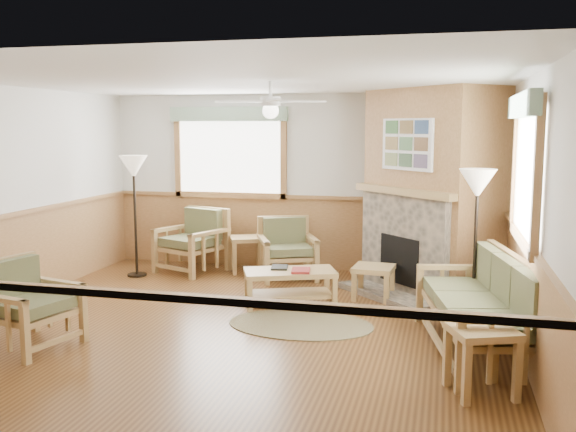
% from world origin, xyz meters
% --- Properties ---
extents(floor, '(6.00, 6.00, 0.01)m').
position_xyz_m(floor, '(0.00, 0.00, -0.01)').
color(floor, brown).
rests_on(floor, ground).
extents(ceiling, '(6.00, 6.00, 0.01)m').
position_xyz_m(ceiling, '(0.00, 0.00, 2.70)').
color(ceiling, white).
rests_on(ceiling, floor).
extents(wall_back, '(6.00, 0.02, 2.70)m').
position_xyz_m(wall_back, '(0.00, 3.00, 1.35)').
color(wall_back, silver).
rests_on(wall_back, floor).
extents(wall_front, '(6.00, 0.02, 2.70)m').
position_xyz_m(wall_front, '(0.00, -3.00, 1.35)').
color(wall_front, silver).
rests_on(wall_front, floor).
extents(wall_left, '(0.02, 6.00, 2.70)m').
position_xyz_m(wall_left, '(-3.00, 0.00, 1.35)').
color(wall_left, silver).
rests_on(wall_left, floor).
extents(wall_right, '(0.02, 6.00, 2.70)m').
position_xyz_m(wall_right, '(3.00, 0.00, 1.35)').
color(wall_right, silver).
rests_on(wall_right, floor).
extents(wainscot, '(6.00, 6.00, 1.10)m').
position_xyz_m(wainscot, '(0.00, 0.00, 0.55)').
color(wainscot, '#9C6E40').
rests_on(wainscot, floor).
extents(fireplace, '(3.11, 3.11, 2.70)m').
position_xyz_m(fireplace, '(2.05, 2.05, 1.35)').
color(fireplace, '#9C6E40').
rests_on(fireplace, floor).
extents(window_back, '(1.90, 0.16, 1.50)m').
position_xyz_m(window_back, '(-1.10, 2.96, 2.53)').
color(window_back, white).
rests_on(window_back, wall_back).
extents(window_right, '(0.16, 1.90, 1.50)m').
position_xyz_m(window_right, '(2.96, -0.20, 2.53)').
color(window_right, white).
rests_on(window_right, wall_right).
extents(ceiling_fan, '(1.59, 1.59, 0.36)m').
position_xyz_m(ceiling_fan, '(0.30, 0.30, 2.66)').
color(ceiling_fan, white).
rests_on(ceiling_fan, ceiling).
extents(sofa, '(2.20, 1.25, 0.95)m').
position_xyz_m(sofa, '(2.55, -0.30, 0.48)').
color(sofa, '#A9864F').
rests_on(sofa, floor).
extents(armchair_back_left, '(1.11, 1.11, 0.96)m').
position_xyz_m(armchair_back_left, '(-1.53, 2.36, 0.48)').
color(armchair_back_left, '#A9864F').
rests_on(armchair_back_left, floor).
extents(armchair_back_right, '(1.03, 1.03, 0.88)m').
position_xyz_m(armchair_back_right, '(0.00, 2.29, 0.44)').
color(armchair_back_right, '#A9864F').
rests_on(armchair_back_right, floor).
extents(armchair_left, '(0.96, 0.96, 0.88)m').
position_xyz_m(armchair_left, '(-1.80, -1.20, 0.44)').
color(armchair_left, '#A9864F').
rests_on(armchair_left, floor).
extents(coffee_table, '(1.24, 0.93, 0.45)m').
position_xyz_m(coffee_table, '(0.37, 0.90, 0.22)').
color(coffee_table, '#A9864F').
rests_on(coffee_table, floor).
extents(end_table_chairs, '(0.64, 0.63, 0.54)m').
position_xyz_m(end_table_chairs, '(-0.71, 2.55, 0.27)').
color(end_table_chairs, '#A9864F').
rests_on(end_table_chairs, floor).
extents(end_table_sofa, '(0.65, 0.64, 0.57)m').
position_xyz_m(end_table_sofa, '(2.55, -1.32, 0.28)').
color(end_table_sofa, '#A9864F').
rests_on(end_table_sofa, floor).
extents(footstool, '(0.54, 0.54, 0.43)m').
position_xyz_m(footstool, '(1.35, 1.44, 0.22)').
color(footstool, '#A9864F').
rests_on(footstool, floor).
extents(braided_rug, '(1.70, 1.70, 0.01)m').
position_xyz_m(braided_rug, '(0.68, 0.15, 0.01)').
color(braided_rug, brown).
rests_on(braided_rug, floor).
extents(floor_lamp_left, '(0.50, 0.50, 1.80)m').
position_xyz_m(floor_lamp_left, '(-2.22, 1.90, 0.90)').
color(floor_lamp_left, black).
rests_on(floor_lamp_left, floor).
extents(floor_lamp_right, '(0.46, 0.46, 1.76)m').
position_xyz_m(floor_lamp_right, '(2.55, 0.60, 0.88)').
color(floor_lamp_right, black).
rests_on(floor_lamp_right, floor).
extents(book_red, '(0.27, 0.33, 0.03)m').
position_xyz_m(book_red, '(0.52, 0.85, 0.48)').
color(book_red, maroon).
rests_on(book_red, coffee_table).
extents(book_dark, '(0.25, 0.30, 0.03)m').
position_xyz_m(book_dark, '(0.22, 0.97, 0.47)').
color(book_dark, black).
rests_on(book_dark, coffee_table).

